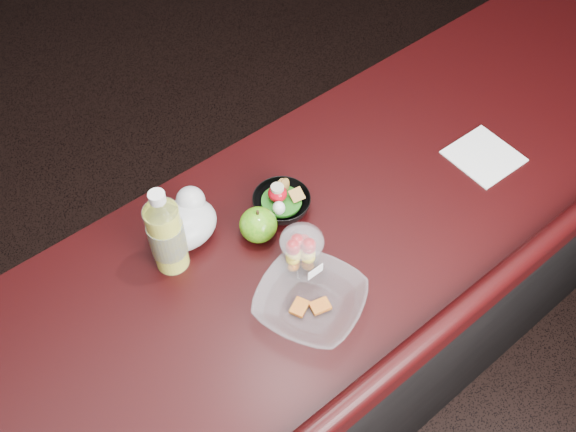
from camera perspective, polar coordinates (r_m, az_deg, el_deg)
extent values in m
cube|color=black|center=(1.92, 0.50, -11.89)|extent=(4.00, 0.65, 0.98)
cube|color=black|center=(1.48, 0.64, -3.18)|extent=(4.06, 0.71, 0.04)
cylinder|color=yellow|center=(1.39, -10.70, -1.91)|extent=(0.07, 0.07, 0.18)
cylinder|color=white|center=(1.39, -10.70, -1.91)|extent=(0.08, 0.08, 0.18)
cone|color=white|center=(1.31, -11.39, 0.87)|extent=(0.07, 0.07, 0.03)
cylinder|color=white|center=(1.29, -11.58, 1.63)|extent=(0.03, 0.03, 0.02)
cylinder|color=#072D99|center=(1.39, -10.70, -1.91)|extent=(0.08, 0.08, 0.09)
ellipsoid|color=white|center=(1.34, 1.24, -2.24)|extent=(0.10, 0.10, 0.05)
ellipsoid|color=#26870F|center=(1.46, -2.66, -0.79)|extent=(0.09, 0.09, 0.08)
cylinder|color=black|center=(1.42, -2.72, 0.27)|extent=(0.01, 0.01, 0.01)
ellipsoid|color=silver|center=(1.47, -9.26, -0.78)|extent=(0.16, 0.13, 0.09)
sphere|color=silver|center=(1.46, -8.65, 1.37)|extent=(0.07, 0.07, 0.07)
imported|color=black|center=(1.52, -0.57, 1.11)|extent=(0.14, 0.14, 0.04)
cylinder|color=#0F470C|center=(1.51, -0.58, 1.32)|extent=(0.10, 0.10, 0.01)
ellipsoid|color=#AB0714|center=(1.50, -0.94, 2.01)|extent=(0.05, 0.05, 0.04)
cylinder|color=beige|center=(1.48, -0.95, 2.51)|extent=(0.03, 0.03, 0.01)
ellipsoid|color=white|center=(1.48, -0.81, 0.71)|extent=(0.03, 0.03, 0.04)
imported|color=silver|center=(1.36, 1.99, -7.60)|extent=(0.29, 0.29, 0.05)
cube|color=#990F0C|center=(1.37, 1.03, -8.10)|extent=(0.05, 0.05, 0.01)
cube|color=#990F0C|center=(1.37, 2.89, -7.99)|extent=(0.05, 0.04, 0.01)
cube|color=white|center=(1.72, 17.00, 5.11)|extent=(0.16, 0.16, 0.00)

